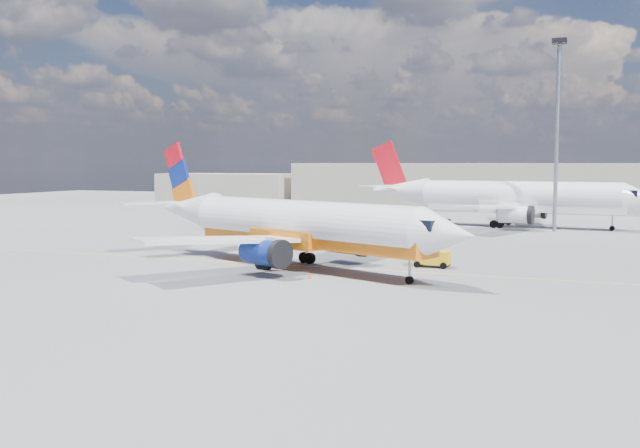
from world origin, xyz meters
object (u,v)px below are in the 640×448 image
(gse_tug, at_px, (431,256))
(second_jet, at_px, (510,198))
(main_jet, at_px, (294,225))
(traffic_cone, at_px, (310,276))

(gse_tug, bearing_deg, second_jet, 88.31)
(main_jet, relative_size, gse_tug, 12.10)
(second_jet, height_order, traffic_cone, second_jet)
(second_jet, bearing_deg, gse_tug, -87.58)
(second_jet, distance_m, gse_tug, 38.26)
(main_jet, bearing_deg, traffic_cone, -34.12)
(second_jet, xyz_separation_m, traffic_cone, (-8.52, -47.15, -3.44))
(gse_tug, xyz_separation_m, traffic_cone, (-6.63, -9.05, -0.65))
(second_jet, relative_size, traffic_cone, 70.34)
(gse_tug, distance_m, traffic_cone, 11.23)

